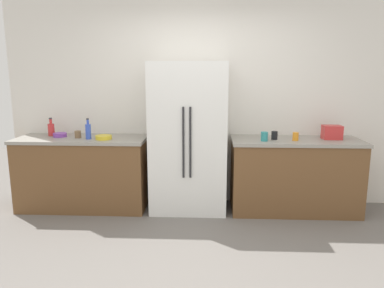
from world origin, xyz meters
TOP-DOWN VIEW (x-y plane):
  - ground_plane at (0.00, 0.00)m, footprint 10.09×10.09m
  - kitchen_back_panel at (0.00, 1.76)m, footprint 5.05×0.10m
  - counter_left at (-1.49, 1.39)m, footprint 1.62×0.65m
  - counter_right at (1.16, 1.39)m, footprint 1.56×0.65m
  - refrigerator at (-0.15, 1.38)m, footprint 0.93×0.63m
  - toaster at (1.60, 1.43)m, footprint 0.22×0.17m
  - bottle_a at (-1.37, 1.29)m, footprint 0.07×0.07m
  - bottle_b at (-1.92, 1.50)m, footprint 0.08×0.08m
  - cup_a at (-1.52, 1.36)m, footprint 0.08×0.08m
  - cup_b at (1.13, 1.31)m, footprint 0.07×0.07m
  - cup_c at (0.76, 1.26)m, footprint 0.08×0.08m
  - cup_d at (0.89, 1.37)m, footprint 0.07×0.07m
  - bowl_a at (-1.78, 1.42)m, footprint 0.17×0.17m
  - bowl_b at (-1.18, 1.28)m, footprint 0.20×0.20m

SIDE VIEW (x-z plane):
  - ground_plane at x=0.00m, z-range 0.00..0.00m
  - counter_left at x=-1.49m, z-range 0.00..0.91m
  - counter_right at x=1.16m, z-range 0.00..0.91m
  - refrigerator at x=-0.15m, z-range 0.00..1.83m
  - bowl_b at x=-1.18m, z-range 0.91..0.96m
  - bowl_a at x=-1.78m, z-range 0.91..0.96m
  - cup_a at x=-1.52m, z-range 0.91..1.00m
  - cup_b at x=1.13m, z-range 0.91..1.01m
  - cup_d at x=0.89m, z-range 0.91..1.01m
  - cup_c at x=0.76m, z-range 0.91..1.02m
  - toaster at x=1.60m, z-range 0.91..1.08m
  - bottle_b at x=-1.92m, z-range 0.88..1.11m
  - bottle_a at x=-1.37m, z-range 0.88..1.14m
  - kitchen_back_panel at x=0.00m, z-range 0.00..2.77m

